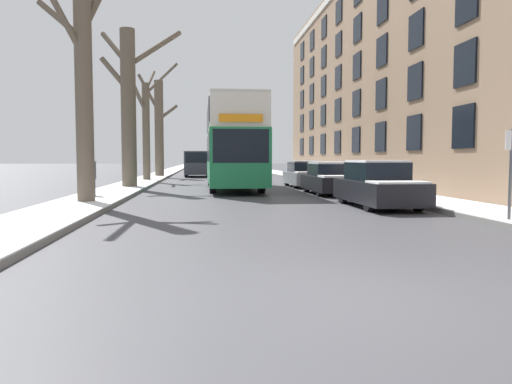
{
  "coord_description": "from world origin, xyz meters",
  "views": [
    {
      "loc": [
        -1.92,
        -5.2,
        1.54
      ],
      "look_at": [
        0.21,
        14.78,
        0.2
      ],
      "focal_mm": 35.0,
      "sensor_mm": 36.0,
      "label": 1
    }
  ],
  "objects_px": {
    "parked_car_1": "(331,179)",
    "street_sign_post": "(511,170)",
    "bare_tree_left_3": "(159,126)",
    "oncoming_van": "(197,163)",
    "bare_tree_left_1": "(129,104)",
    "bare_tree_left_2": "(146,125)",
    "parked_car_0": "(378,186)",
    "pedestrian_left_sidewalk": "(91,175)",
    "double_decker_bus": "(233,141)",
    "bare_tree_left_0": "(83,72)",
    "parked_car_2": "(305,175)"
  },
  "relations": [
    {
      "from": "oncoming_van",
      "to": "bare_tree_left_3",
      "type": "bearing_deg",
      "value": -148.47
    },
    {
      "from": "parked_car_0",
      "to": "pedestrian_left_sidewalk",
      "type": "bearing_deg",
      "value": 157.77
    },
    {
      "from": "bare_tree_left_0",
      "to": "parked_car_1",
      "type": "bearing_deg",
      "value": 25.16
    },
    {
      "from": "double_decker_bus",
      "to": "pedestrian_left_sidewalk",
      "type": "xyz_separation_m",
      "value": [
        -5.73,
        -6.18,
        -1.53
      ]
    },
    {
      "from": "parked_car_1",
      "to": "parked_car_2",
      "type": "relative_size",
      "value": 0.99
    },
    {
      "from": "double_decker_bus",
      "to": "oncoming_van",
      "type": "relative_size",
      "value": 2.05
    },
    {
      "from": "bare_tree_left_1",
      "to": "parked_car_0",
      "type": "distance_m",
      "value": 14.31
    },
    {
      "from": "parked_car_0",
      "to": "pedestrian_left_sidewalk",
      "type": "distance_m",
      "value": 10.54
    },
    {
      "from": "bare_tree_left_0",
      "to": "street_sign_post",
      "type": "xyz_separation_m",
      "value": [
        10.75,
        -6.2,
        -3.07
      ]
    },
    {
      "from": "bare_tree_left_0",
      "to": "bare_tree_left_2",
      "type": "xyz_separation_m",
      "value": [
        0.11,
        17.19,
        -0.53
      ]
    },
    {
      "from": "street_sign_post",
      "to": "double_decker_bus",
      "type": "bearing_deg",
      "value": 109.84
    },
    {
      "from": "double_decker_bus",
      "to": "parked_car_2",
      "type": "relative_size",
      "value": 2.54
    },
    {
      "from": "bare_tree_left_0",
      "to": "bare_tree_left_1",
      "type": "relative_size",
      "value": 1.01
    },
    {
      "from": "bare_tree_left_1",
      "to": "parked_car_1",
      "type": "height_order",
      "value": "bare_tree_left_1"
    },
    {
      "from": "parked_car_2",
      "to": "street_sign_post",
      "type": "distance_m",
      "value": 16.26
    },
    {
      "from": "street_sign_post",
      "to": "bare_tree_left_0",
      "type": "bearing_deg",
      "value": 150.03
    },
    {
      "from": "bare_tree_left_2",
      "to": "parked_car_2",
      "type": "bearing_deg",
      "value": -37.83
    },
    {
      "from": "bare_tree_left_0",
      "to": "parked_car_2",
      "type": "xyz_separation_m",
      "value": [
        9.38,
        9.99,
        -3.69
      ]
    },
    {
      "from": "double_decker_bus",
      "to": "street_sign_post",
      "type": "height_order",
      "value": "double_decker_bus"
    },
    {
      "from": "bare_tree_left_2",
      "to": "street_sign_post",
      "type": "distance_m",
      "value": 25.82
    },
    {
      "from": "bare_tree_left_2",
      "to": "pedestrian_left_sidewalk",
      "type": "bearing_deg",
      "value": -91.93
    },
    {
      "from": "bare_tree_left_0",
      "to": "bare_tree_left_1",
      "type": "bearing_deg",
      "value": 88.96
    },
    {
      "from": "bare_tree_left_3",
      "to": "parked_car_2",
      "type": "distance_m",
      "value": 17.84
    },
    {
      "from": "parked_car_2",
      "to": "pedestrian_left_sidewalk",
      "type": "bearing_deg",
      "value": -142.77
    },
    {
      "from": "bare_tree_left_1",
      "to": "parked_car_2",
      "type": "relative_size",
      "value": 1.88
    },
    {
      "from": "bare_tree_left_0",
      "to": "double_decker_bus",
      "type": "distance_m",
      "value": 10.45
    },
    {
      "from": "parked_car_0",
      "to": "oncoming_van",
      "type": "distance_m",
      "value": 28.84
    },
    {
      "from": "parked_car_1",
      "to": "street_sign_post",
      "type": "relative_size",
      "value": 1.98
    },
    {
      "from": "bare_tree_left_2",
      "to": "pedestrian_left_sidewalk",
      "type": "height_order",
      "value": "bare_tree_left_2"
    },
    {
      "from": "pedestrian_left_sidewalk",
      "to": "bare_tree_left_3",
      "type": "bearing_deg",
      "value": 117.2
    },
    {
      "from": "parked_car_2",
      "to": "bare_tree_left_2",
      "type": "bearing_deg",
      "value": 142.17
    },
    {
      "from": "bare_tree_left_1",
      "to": "oncoming_van",
      "type": "xyz_separation_m",
      "value": [
        3.16,
        17.87,
        -3.12
      ]
    },
    {
      "from": "parked_car_2",
      "to": "pedestrian_left_sidewalk",
      "type": "height_order",
      "value": "pedestrian_left_sidewalk"
    },
    {
      "from": "parked_car_1",
      "to": "pedestrian_left_sidewalk",
      "type": "height_order",
      "value": "pedestrian_left_sidewalk"
    },
    {
      "from": "double_decker_bus",
      "to": "parked_car_0",
      "type": "bearing_deg",
      "value": -68.4
    },
    {
      "from": "oncoming_van",
      "to": "pedestrian_left_sidewalk",
      "type": "bearing_deg",
      "value": -98.69
    },
    {
      "from": "bare_tree_left_3",
      "to": "street_sign_post",
      "type": "relative_size",
      "value": 3.84
    },
    {
      "from": "double_decker_bus",
      "to": "oncoming_van",
      "type": "xyz_separation_m",
      "value": [
        -2.03,
        18.02,
        -1.27
      ]
    },
    {
      "from": "street_sign_post",
      "to": "bare_tree_left_3",
      "type": "bearing_deg",
      "value": 108.63
    },
    {
      "from": "bare_tree_left_2",
      "to": "parked_car_1",
      "type": "xyz_separation_m",
      "value": [
        9.26,
        -12.78,
        -3.16
      ]
    },
    {
      "from": "parked_car_1",
      "to": "parked_car_2",
      "type": "distance_m",
      "value": 5.59
    },
    {
      "from": "parked_car_1",
      "to": "street_sign_post",
      "type": "xyz_separation_m",
      "value": [
        1.38,
        -10.6,
        0.62
      ]
    },
    {
      "from": "bare_tree_left_1",
      "to": "double_decker_bus",
      "type": "relative_size",
      "value": 0.74
    },
    {
      "from": "oncoming_van",
      "to": "street_sign_post",
      "type": "xyz_separation_m",
      "value": [
        7.43,
        -32.99,
        0.1
      ]
    },
    {
      "from": "bare_tree_left_2",
      "to": "pedestrian_left_sidewalk",
      "type": "xyz_separation_m",
      "value": [
        -0.49,
        -14.6,
        -2.9
      ]
    },
    {
      "from": "parked_car_0",
      "to": "parked_car_1",
      "type": "bearing_deg",
      "value": 90.0
    },
    {
      "from": "bare_tree_left_1",
      "to": "bare_tree_left_3",
      "type": "xyz_separation_m",
      "value": [
        0.1,
        15.99,
        -0.08
      ]
    },
    {
      "from": "bare_tree_left_2",
      "to": "double_decker_bus",
      "type": "xyz_separation_m",
      "value": [
        5.24,
        -8.42,
        -1.37
      ]
    },
    {
      "from": "bare_tree_left_3",
      "to": "pedestrian_left_sidewalk",
      "type": "bearing_deg",
      "value": -91.64
    },
    {
      "from": "parked_car_2",
      "to": "street_sign_post",
      "type": "height_order",
      "value": "street_sign_post"
    }
  ]
}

